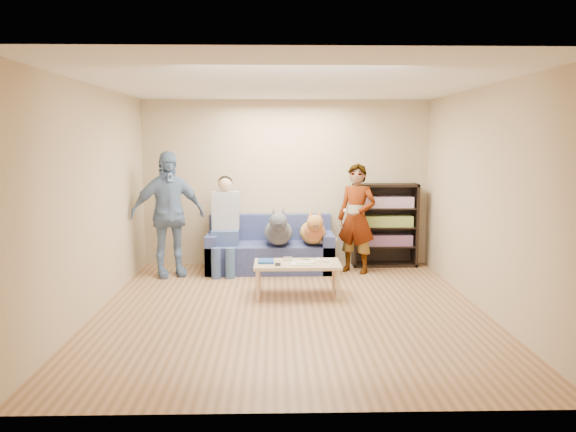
{
  "coord_description": "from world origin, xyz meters",
  "views": [
    {
      "loc": [
        -0.18,
        -6.35,
        1.97
      ],
      "look_at": [
        0.0,
        1.2,
        0.95
      ],
      "focal_mm": 35.0,
      "sensor_mm": 36.0,
      "label": 1
    }
  ],
  "objects_px": {
    "camera_silver": "(288,259)",
    "bookshelf": "(385,223)",
    "notebook_blue": "(266,261)",
    "dog_tan": "(313,231)",
    "person_standing_left": "(168,214)",
    "person_seated": "(225,221)",
    "person_standing_right": "(357,219)",
    "sofa": "(270,251)",
    "coffee_table": "(297,266)",
    "dog_gray": "(278,231)"
  },
  "relations": [
    {
      "from": "person_standing_right",
      "to": "dog_gray",
      "type": "relative_size",
      "value": 1.3
    },
    {
      "from": "person_seated",
      "to": "bookshelf",
      "type": "distance_m",
      "value": 2.5
    },
    {
      "from": "dog_tan",
      "to": "bookshelf",
      "type": "relative_size",
      "value": 0.89
    },
    {
      "from": "person_seated",
      "to": "dog_tan",
      "type": "height_order",
      "value": "person_seated"
    },
    {
      "from": "person_standing_left",
      "to": "notebook_blue",
      "type": "height_order",
      "value": "person_standing_left"
    },
    {
      "from": "camera_silver",
      "to": "person_seated",
      "type": "relative_size",
      "value": 0.07
    },
    {
      "from": "person_standing_left",
      "to": "dog_gray",
      "type": "bearing_deg",
      "value": -20.42
    },
    {
      "from": "camera_silver",
      "to": "dog_gray",
      "type": "height_order",
      "value": "dog_gray"
    },
    {
      "from": "person_standing_right",
      "to": "bookshelf",
      "type": "distance_m",
      "value": 0.69
    },
    {
      "from": "person_standing_right",
      "to": "sofa",
      "type": "height_order",
      "value": "person_standing_right"
    },
    {
      "from": "person_standing_right",
      "to": "coffee_table",
      "type": "distance_m",
      "value": 1.61
    },
    {
      "from": "sofa",
      "to": "camera_silver",
      "type": "bearing_deg",
      "value": -79.88
    },
    {
      "from": "person_standing_right",
      "to": "camera_silver",
      "type": "distance_m",
      "value": 1.57
    },
    {
      "from": "sofa",
      "to": "dog_tan",
      "type": "height_order",
      "value": "dog_tan"
    },
    {
      "from": "dog_tan",
      "to": "sofa",
      "type": "bearing_deg",
      "value": 162.54
    },
    {
      "from": "camera_silver",
      "to": "dog_gray",
      "type": "relative_size",
      "value": 0.09
    },
    {
      "from": "person_standing_right",
      "to": "camera_silver",
      "type": "height_order",
      "value": "person_standing_right"
    },
    {
      "from": "person_standing_left",
      "to": "camera_silver",
      "type": "bearing_deg",
      "value": -53.31
    },
    {
      "from": "sofa",
      "to": "person_seated",
      "type": "distance_m",
      "value": 0.84
    },
    {
      "from": "person_standing_right",
      "to": "dog_tan",
      "type": "distance_m",
      "value": 0.67
    },
    {
      "from": "person_standing_left",
      "to": "camera_silver",
      "type": "height_order",
      "value": "person_standing_left"
    },
    {
      "from": "sofa",
      "to": "person_standing_right",
      "type": "bearing_deg",
      "value": -9.23
    },
    {
      "from": "notebook_blue",
      "to": "dog_tan",
      "type": "distance_m",
      "value": 1.38
    },
    {
      "from": "person_seated",
      "to": "dog_tan",
      "type": "xyz_separation_m",
      "value": [
        1.32,
        -0.08,
        -0.15
      ]
    },
    {
      "from": "camera_silver",
      "to": "person_seated",
      "type": "bearing_deg",
      "value": 127.34
    },
    {
      "from": "camera_silver",
      "to": "bookshelf",
      "type": "distance_m",
      "value": 2.22
    },
    {
      "from": "dog_gray",
      "to": "dog_tan",
      "type": "height_order",
      "value": "dog_gray"
    },
    {
      "from": "notebook_blue",
      "to": "coffee_table",
      "type": "height_order",
      "value": "notebook_blue"
    },
    {
      "from": "bookshelf",
      "to": "notebook_blue",
      "type": "bearing_deg",
      "value": -138.68
    },
    {
      "from": "person_standing_left",
      "to": "camera_silver",
      "type": "distance_m",
      "value": 2.02
    },
    {
      "from": "person_standing_left",
      "to": "notebook_blue",
      "type": "xyz_separation_m",
      "value": [
        1.44,
        -1.03,
        -0.48
      ]
    },
    {
      "from": "dog_tan",
      "to": "bookshelf",
      "type": "height_order",
      "value": "bookshelf"
    },
    {
      "from": "dog_gray",
      "to": "bookshelf",
      "type": "height_order",
      "value": "bookshelf"
    },
    {
      "from": "person_seated",
      "to": "dog_tan",
      "type": "distance_m",
      "value": 1.33
    },
    {
      "from": "coffee_table",
      "to": "person_seated",
      "type": "bearing_deg",
      "value": 128.12
    },
    {
      "from": "notebook_blue",
      "to": "camera_silver",
      "type": "distance_m",
      "value": 0.29
    },
    {
      "from": "notebook_blue",
      "to": "bookshelf",
      "type": "xyz_separation_m",
      "value": [
        1.84,
        1.62,
        0.25
      ]
    },
    {
      "from": "person_standing_right",
      "to": "dog_tan",
      "type": "xyz_separation_m",
      "value": [
        -0.65,
        0.01,
        -0.19
      ]
    },
    {
      "from": "sofa",
      "to": "bookshelf",
      "type": "distance_m",
      "value": 1.86
    },
    {
      "from": "camera_silver",
      "to": "sofa",
      "type": "relative_size",
      "value": 0.06
    },
    {
      "from": "person_seated",
      "to": "dog_tan",
      "type": "relative_size",
      "value": 1.27
    },
    {
      "from": "camera_silver",
      "to": "coffee_table",
      "type": "height_order",
      "value": "camera_silver"
    },
    {
      "from": "sofa",
      "to": "coffee_table",
      "type": "relative_size",
      "value": 1.73
    },
    {
      "from": "dog_tan",
      "to": "person_seated",
      "type": "bearing_deg",
      "value": 176.72
    },
    {
      "from": "sofa",
      "to": "coffee_table",
      "type": "distance_m",
      "value": 1.48
    },
    {
      "from": "person_standing_left",
      "to": "sofa",
      "type": "xyz_separation_m",
      "value": [
        1.48,
        0.36,
        -0.63
      ]
    },
    {
      "from": "camera_silver",
      "to": "dog_tan",
      "type": "height_order",
      "value": "dog_tan"
    },
    {
      "from": "notebook_blue",
      "to": "camera_silver",
      "type": "bearing_deg",
      "value": 14.04
    },
    {
      "from": "sofa",
      "to": "bookshelf",
      "type": "xyz_separation_m",
      "value": [
        1.8,
        0.23,
        0.4
      ]
    },
    {
      "from": "person_standing_left",
      "to": "dog_tan",
      "type": "distance_m",
      "value": 2.15
    }
  ]
}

